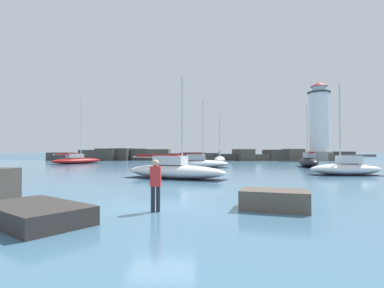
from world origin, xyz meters
TOP-DOWN VIEW (x-y plane):
  - ground_plane at (0.00, 0.00)m, footprint 600.00×600.00m
  - open_sea_beyond at (0.00, 111.01)m, footprint 400.00×116.00m
  - breakwater_jetty at (-0.88, 50.98)m, footprint 63.16×6.84m
  - lighthouse at (26.12, 51.34)m, footprint 5.32×5.32m
  - foreground_rocks at (-4.00, -0.73)m, footprint 14.52×6.30m
  - sailboat_moored_0 at (-17.63, 34.27)m, footprint 6.23×8.03m
  - sailboat_moored_2 at (-0.48, 10.67)m, footprint 8.17×5.26m
  - sailboat_moored_3 at (1.18, 24.01)m, footprint 7.56×3.45m
  - sailboat_moored_4 at (13.70, 14.13)m, footprint 5.86×2.38m
  - sailboat_moored_5 at (4.57, 37.21)m, footprint 2.58×7.91m
  - sailboat_moored_6 at (14.85, 26.12)m, footprint 2.50×6.05m
  - person_on_rocks at (-0.08, -1.23)m, footprint 0.36×0.23m

SIDE VIEW (x-z plane):
  - ground_plane at x=0.00m, z-range 0.00..0.00m
  - open_sea_beyond at x=0.00m, z-range 0.00..0.01m
  - foreground_rocks at x=-4.00m, z-range -0.19..1.16m
  - sailboat_moored_0 at x=-17.63m, z-range -4.47..5.61m
  - sailboat_moored_3 at x=1.18m, z-range -3.49..4.64m
  - sailboat_moored_5 at x=4.57m, z-range -3.35..4.54m
  - sailboat_moored_4 at x=13.70m, z-range -3.26..4.45m
  - sailboat_moored_2 at x=-0.48m, z-range -3.15..4.36m
  - sailboat_moored_6 at x=14.85m, z-range -3.33..4.71m
  - person_on_rocks at x=-0.08m, z-range 0.11..1.89m
  - breakwater_jetty at x=-0.88m, z-range -0.24..2.25m
  - lighthouse at x=26.12m, z-range -0.94..15.35m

